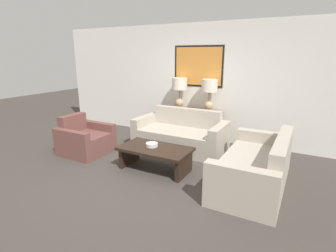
% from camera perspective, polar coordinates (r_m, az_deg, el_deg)
% --- Properties ---
extents(ground_plane, '(20.00, 20.00, 0.00)m').
position_cam_1_polar(ground_plane, '(4.48, -5.83, -10.69)').
color(ground_plane, '#3D3833').
extents(back_wall, '(7.81, 0.12, 2.65)m').
position_cam_1_polar(back_wall, '(6.23, 6.70, 9.42)').
color(back_wall, silver).
rests_on(back_wall, ground_plane).
extents(console_table, '(1.30, 0.38, 0.73)m').
position_cam_1_polar(console_table, '(6.16, 5.49, 0.26)').
color(console_table, brown).
rests_on(console_table, ground_plane).
extents(table_lamp_left, '(0.35, 0.35, 0.71)m').
position_cam_1_polar(table_lamp_left, '(6.14, 2.55, 8.31)').
color(table_lamp_left, tan).
rests_on(table_lamp_left, console_table).
extents(table_lamp_right, '(0.35, 0.35, 0.71)m').
position_cam_1_polar(table_lamp_right, '(5.87, 8.98, 7.80)').
color(table_lamp_right, tan).
rests_on(table_lamp_right, console_table).
extents(couch_by_back_wall, '(1.91, 0.92, 0.82)m').
position_cam_1_polar(couch_by_back_wall, '(5.60, 2.78, -2.11)').
color(couch_by_back_wall, '#ADA393').
rests_on(couch_by_back_wall, ground_plane).
extents(couch_by_side, '(0.92, 1.91, 0.82)m').
position_cam_1_polar(couch_by_side, '(4.26, 18.65, -8.67)').
color(couch_by_side, '#ADA393').
rests_on(couch_by_side, ground_plane).
extents(coffee_table, '(1.24, 0.68, 0.41)m').
position_cam_1_polar(coffee_table, '(4.57, -2.81, -5.95)').
color(coffee_table, black).
rests_on(coffee_table, ground_plane).
extents(decorative_bowl, '(0.21, 0.21, 0.06)m').
position_cam_1_polar(decorative_bowl, '(4.58, -3.55, -4.09)').
color(decorative_bowl, beige).
rests_on(decorative_bowl, coffee_table).
extents(armchair_near_back_wall, '(0.87, 0.88, 0.76)m').
position_cam_1_polar(armchair_near_back_wall, '(5.64, -17.65, -2.89)').
color(armchair_near_back_wall, brown).
rests_on(armchair_near_back_wall, ground_plane).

